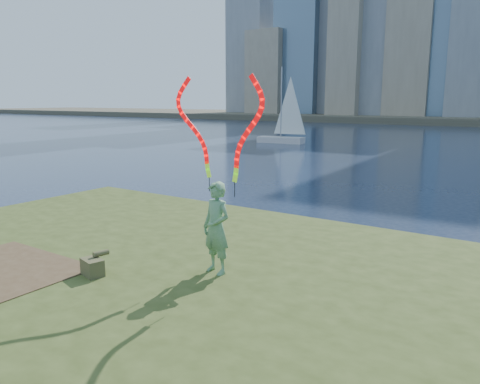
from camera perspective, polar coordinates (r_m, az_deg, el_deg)
The scene contains 5 objects.
ground at distance 11.30m, azimuth -7.72°, elevation -11.04°, with size 320.00×320.00×0.00m, color #18243C.
grassy_knoll at distance 9.73m, azimuth -17.04°, elevation -13.07°, with size 20.00×18.00×0.80m.
woman_with_ribbons at distance 9.28m, azimuth -2.77°, elevation -1.67°, with size 2.11×0.64×4.23m.
canvas_bag at distance 9.90m, azimuth -17.48°, elevation -8.62°, with size 0.54×0.61×0.45m.
sailboat at distance 47.10m, azimuth 5.30°, elevation 7.51°, with size 4.98×2.05×7.47m.
Camera 1 is at (7.04, -7.75, 4.25)m, focal length 35.00 mm.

